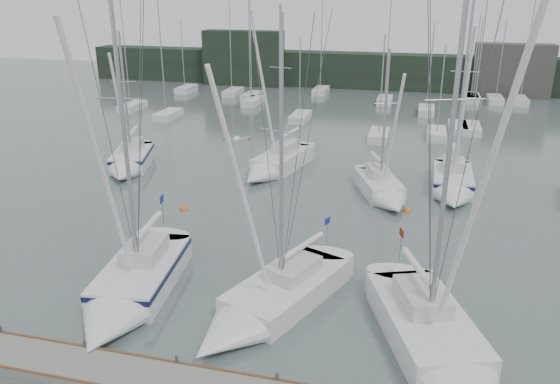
% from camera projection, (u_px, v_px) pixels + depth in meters
% --- Properties ---
extents(ground, '(160.00, 160.00, 0.00)m').
position_uv_depth(ground, '(257.00, 321.00, 24.40)').
color(ground, '#4D5E5B').
rests_on(ground, ground).
extents(far_treeline, '(90.00, 4.00, 5.00)m').
position_uv_depth(far_treeline, '(378.00, 71.00, 79.74)').
color(far_treeline, black).
rests_on(far_treeline, ground).
extents(far_building_left, '(12.00, 3.00, 8.00)m').
position_uv_depth(far_building_left, '(243.00, 58.00, 82.05)').
color(far_building_left, black).
rests_on(far_building_left, ground).
extents(far_building_right, '(10.00, 3.00, 7.00)m').
position_uv_depth(far_building_right, '(512.00, 70.00, 73.39)').
color(far_building_right, '#3E3B39').
rests_on(far_building_right, ground).
extents(mast_forest, '(57.70, 27.60, 14.84)m').
position_uv_depth(mast_forest, '(383.00, 108.00, 64.98)').
color(mast_forest, silver).
rests_on(mast_forest, ground).
extents(sailboat_near_left, '(4.31, 10.11, 16.00)m').
position_uv_depth(sailboat_near_left, '(129.00, 292.00, 25.43)').
color(sailboat_near_left, silver).
rests_on(sailboat_near_left, ground).
extents(sailboat_near_center, '(6.33, 9.95, 14.19)m').
position_uv_depth(sailboat_near_center, '(260.00, 309.00, 24.30)').
color(sailboat_near_center, silver).
rests_on(sailboat_near_center, ground).
extents(sailboat_near_right, '(6.49, 10.33, 17.39)m').
position_uv_depth(sailboat_near_right, '(444.00, 356.00, 21.09)').
color(sailboat_near_right, silver).
rests_on(sailboat_near_right, ground).
extents(sailboat_mid_a, '(4.92, 8.34, 11.72)m').
position_uv_depth(sailboat_mid_a, '(129.00, 163.00, 44.16)').
color(sailboat_mid_a, silver).
rests_on(sailboat_mid_a, ground).
extents(sailboat_mid_b, '(4.64, 9.32, 13.66)m').
position_uv_depth(sailboat_mid_b, '(273.00, 166.00, 43.57)').
color(sailboat_mid_b, silver).
rests_on(sailboat_mid_b, ground).
extents(sailboat_mid_c, '(4.80, 7.51, 10.99)m').
position_uv_depth(sailboat_mid_c, '(384.00, 192.00, 38.09)').
color(sailboat_mid_c, silver).
rests_on(sailboat_mid_c, ground).
extents(sailboat_mid_d, '(2.85, 8.21, 14.38)m').
position_uv_depth(sailboat_mid_d, '(453.00, 186.00, 39.04)').
color(sailboat_mid_d, silver).
rests_on(sailboat_mid_d, ground).
extents(buoy_b, '(0.52, 0.52, 0.52)m').
position_uv_depth(buoy_b, '(407.00, 211.00, 36.28)').
color(buoy_b, orange).
rests_on(buoy_b, ground).
extents(buoy_c, '(0.58, 0.58, 0.58)m').
position_uv_depth(buoy_c, '(184.00, 209.00, 36.67)').
color(buoy_c, orange).
rests_on(buoy_c, ground).
extents(seagull, '(1.03, 0.50, 0.21)m').
position_uv_depth(seagull, '(237.00, 139.00, 22.22)').
color(seagull, white).
rests_on(seagull, ground).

